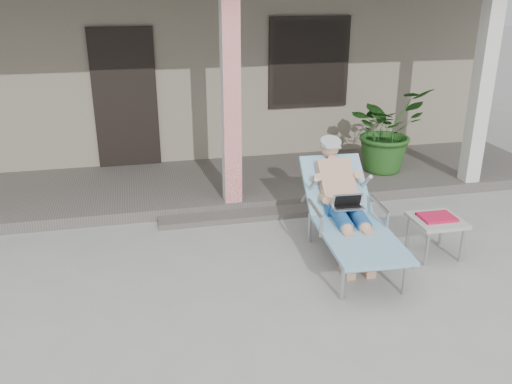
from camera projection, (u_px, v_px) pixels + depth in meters
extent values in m
plane|color=#9E9E99|center=(273.00, 294.00, 5.29)|extent=(60.00, 60.00, 0.00)
cube|color=gray|center=(191.00, 56.00, 10.66)|extent=(10.00, 5.00, 3.00)
cube|color=black|center=(125.00, 99.00, 8.20)|extent=(0.95, 0.06, 2.10)
cube|color=black|center=(309.00, 63.00, 8.63)|extent=(1.20, 0.06, 1.30)
cube|color=black|center=(309.00, 63.00, 8.63)|extent=(1.32, 0.05, 1.42)
cube|color=#605B56|center=(222.00, 183.00, 7.99)|extent=(10.00, 2.00, 0.15)
cube|color=red|center=(231.00, 102.00, 6.72)|extent=(0.22, 0.22, 2.61)
cube|color=silver|center=(481.00, 91.00, 7.44)|extent=(0.22, 0.22, 2.61)
cube|color=#605B56|center=(237.00, 216.00, 6.96)|extent=(2.00, 0.30, 0.07)
cylinder|color=#B7B7BC|center=(343.00, 283.00, 5.13)|extent=(0.04, 0.04, 0.37)
cylinder|color=#B7B7BC|center=(405.00, 277.00, 5.23)|extent=(0.04, 0.04, 0.37)
cylinder|color=#B7B7BC|center=(310.00, 228.00, 6.29)|extent=(0.04, 0.04, 0.37)
cylinder|color=#B7B7BC|center=(361.00, 224.00, 6.38)|extent=(0.04, 0.04, 0.37)
cube|color=#B7B7BC|center=(359.00, 240.00, 5.53)|extent=(0.70, 1.26, 0.03)
cube|color=#80A5C7|center=(360.00, 238.00, 5.52)|extent=(0.80, 1.30, 0.04)
cube|color=#B7B7BC|center=(335.00, 188.00, 6.27)|extent=(0.66, 0.62, 0.49)
cube|color=#80A5C7|center=(335.00, 185.00, 6.26)|extent=(0.76, 0.70, 0.56)
cylinder|color=#B6B6B9|center=(330.00, 142.00, 6.36)|extent=(0.26, 0.26, 0.13)
cube|color=silver|center=(347.00, 206.00, 5.86)|extent=(0.35, 0.25, 0.23)
cube|color=#ABACA7|center=(437.00, 220.00, 5.91)|extent=(0.53, 0.53, 0.04)
cylinder|color=#B7B7BC|center=(427.00, 249.00, 5.76)|extent=(0.04, 0.04, 0.40)
cylinder|color=#B7B7BC|center=(462.00, 245.00, 5.84)|extent=(0.04, 0.04, 0.40)
cylinder|color=#B7B7BC|center=(408.00, 232.00, 6.14)|extent=(0.04, 0.04, 0.40)
cylinder|color=#B7B7BC|center=(441.00, 229.00, 6.23)|extent=(0.04, 0.04, 0.40)
cube|color=red|center=(437.00, 217.00, 5.90)|extent=(0.37, 0.28, 0.03)
cube|color=black|center=(431.00, 213.00, 6.02)|extent=(0.37, 0.03, 0.04)
imported|color=#26591E|center=(386.00, 129.00, 8.13)|extent=(1.43, 1.35, 1.27)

